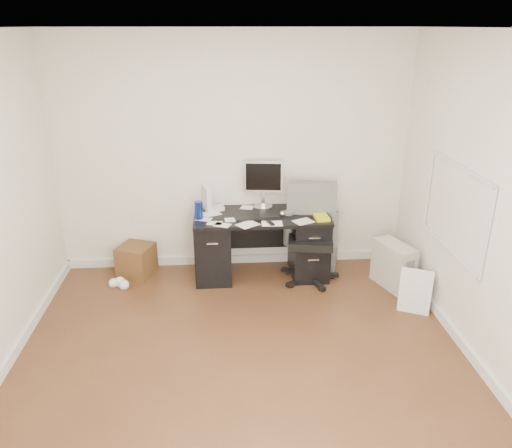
{
  "coord_description": "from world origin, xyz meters",
  "views": [
    {
      "loc": [
        -0.14,
        -3.53,
        2.72
      ],
      "look_at": [
        0.21,
        1.2,
        0.82
      ],
      "focal_mm": 35.0,
      "sensor_mm": 36.0,
      "label": 1
    }
  ],
  "objects": [
    {
      "name": "shopping_bag",
      "position": [
        1.79,
        0.76,
        0.21
      ],
      "size": [
        0.38,
        0.34,
        0.43
      ],
      "primitive_type": "cube",
      "rotation": [
        0.0,
        0.0,
        -0.45
      ],
      "color": "white",
      "rests_on": "ground"
    },
    {
      "name": "yellow_book",
      "position": [
        0.95,
        1.47,
        0.77
      ],
      "size": [
        0.17,
        0.21,
        0.04
      ],
      "primitive_type": "cube",
      "rotation": [
        0.0,
        0.0,
        0.05
      ],
      "color": "yellow",
      "rests_on": "desk"
    },
    {
      "name": "desk",
      "position": [
        0.3,
        1.65,
        0.4
      ],
      "size": [
        1.5,
        0.7,
        0.75
      ],
      "color": "black",
      "rests_on": "ground"
    },
    {
      "name": "ground",
      "position": [
        0.0,
        0.0,
        0.0
      ],
      "size": [
        4.0,
        4.0,
        0.0
      ],
      "primitive_type": "plane",
      "color": "#4D2D18",
      "rests_on": "ground"
    },
    {
      "name": "magazine_file",
      "position": [
        0.99,
        1.75,
        0.89
      ],
      "size": [
        0.21,
        0.28,
        0.29
      ],
      "primitive_type": "cube",
      "rotation": [
        0.0,
        0.0,
        0.38
      ],
      "color": "#A97952",
      "rests_on": "desk"
    },
    {
      "name": "room_shell",
      "position": [
        0.03,
        0.03,
        1.66
      ],
      "size": [
        4.02,
        4.02,
        2.71
      ],
      "color": "beige",
      "rests_on": "ground"
    },
    {
      "name": "pc_tower",
      "position": [
        1.73,
        1.28,
        0.25
      ],
      "size": [
        0.39,
        0.55,
        0.51
      ],
      "primitive_type": "cube",
      "rotation": [
        0.0,
        0.0,
        0.36
      ],
      "color": "#B0AB9F",
      "rests_on": "ground"
    },
    {
      "name": "paper_remote",
      "position": [
        0.39,
        1.37,
        0.76
      ],
      "size": [
        0.23,
        0.18,
        0.02
      ],
      "primitive_type": null,
      "rotation": [
        0.0,
        0.0,
        -0.03
      ],
      "color": "white",
      "rests_on": "desk"
    },
    {
      "name": "keyboard",
      "position": [
        0.23,
        1.56,
        0.76
      ],
      "size": [
        0.49,
        0.23,
        0.03
      ],
      "primitive_type": "cube",
      "rotation": [
        0.0,
        0.0,
        0.15
      ],
      "color": "black",
      "rests_on": "desk"
    },
    {
      "name": "pen_cup",
      "position": [
        0.68,
        1.8,
        0.87
      ],
      "size": [
        0.13,
        0.13,
        0.24
      ],
      "primitive_type": null,
      "rotation": [
        0.0,
        0.0,
        0.43
      ],
      "color": "brown",
      "rests_on": "desk"
    },
    {
      "name": "lcd_monitor",
      "position": [
        0.34,
        1.88,
        1.03
      ],
      "size": [
        0.48,
        0.31,
        0.57
      ],
      "primitive_type": null,
      "rotation": [
        0.0,
        0.0,
        -0.12
      ],
      "color": "silver",
      "rests_on": "desk"
    },
    {
      "name": "office_chair",
      "position": [
        0.83,
        1.49,
        0.56
      ],
      "size": [
        0.72,
        0.72,
        1.11
      ],
      "primitive_type": null,
      "rotation": [
        0.0,
        0.0,
        -0.16
      ],
      "color": "#4C4E4C",
      "rests_on": "ground"
    },
    {
      "name": "computer_mouse",
      "position": [
        0.53,
        1.58,
        0.78
      ],
      "size": [
        0.09,
        0.09,
        0.06
      ],
      "primitive_type": "sphere",
      "rotation": [
        0.0,
        0.0,
        -0.42
      ],
      "color": "silver",
      "rests_on": "desk"
    },
    {
      "name": "wicker_basket",
      "position": [
        -1.15,
        1.77,
        0.18
      ],
      "size": [
        0.47,
        0.47,
        0.36
      ],
      "primitive_type": "cube",
      "rotation": [
        0.0,
        0.0,
        -0.37
      ],
      "color": "#503718",
      "rests_on": "ground"
    },
    {
      "name": "travel_mug",
      "position": [
        -0.39,
        1.57,
        0.85
      ],
      "size": [
        0.12,
        0.12,
        0.2
      ],
      "primitive_type": "cylinder",
      "rotation": [
        0.0,
        0.0,
        -0.38
      ],
      "color": "#162C97",
      "rests_on": "desk"
    },
    {
      "name": "white_binder",
      "position": [
        -0.3,
        1.84,
        0.89
      ],
      "size": [
        0.17,
        0.26,
        0.28
      ],
      "primitive_type": "cube",
      "rotation": [
        0.0,
        0.0,
        0.27
      ],
      "color": "silver",
      "rests_on": "desk"
    },
    {
      "name": "loose_papers",
      "position": [
        0.1,
        1.6,
        0.75
      ],
      "size": [
        1.1,
        0.6,
        0.0
      ],
      "primitive_type": null,
      "color": "white",
      "rests_on": "desk"
    },
    {
      "name": "desk_printer",
      "position": [
        1.04,
        1.81,
        0.1
      ],
      "size": [
        0.43,
        0.39,
        0.21
      ],
      "primitive_type": "cube",
      "rotation": [
        0.0,
        0.0,
        -0.35
      ],
      "color": "slate",
      "rests_on": "ground"
    }
  ]
}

